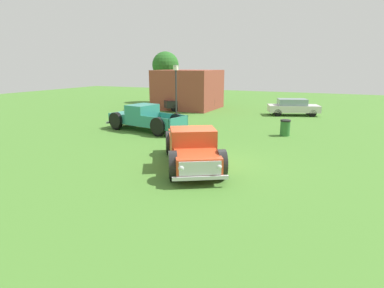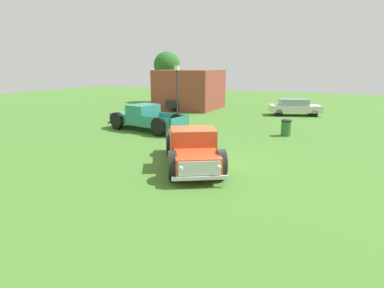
# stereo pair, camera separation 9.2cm
# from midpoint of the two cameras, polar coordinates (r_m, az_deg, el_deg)

# --- Properties ---
(ground_plane) EXTENTS (80.00, 80.00, 0.00)m
(ground_plane) POSITION_cam_midpoint_polar(r_m,az_deg,el_deg) (13.65, 2.32, -3.55)
(ground_plane) COLOR #477A2D
(pickup_truck_foreground) EXTENTS (4.26, 5.47, 1.61)m
(pickup_truck_foreground) POSITION_cam_midpoint_polar(r_m,az_deg,el_deg) (12.95, -0.02, -0.97)
(pickup_truck_foreground) COLOR #D14723
(pickup_truck_foreground) RESTS_ON ground_plane
(pickup_truck_behind_left) EXTENTS (5.59, 2.90, 1.63)m
(pickup_truck_behind_left) POSITION_cam_midpoint_polar(r_m,az_deg,el_deg) (20.97, -8.97, 4.58)
(pickup_truck_behind_left) COLOR #2D8475
(pickup_truck_behind_left) RESTS_ON ground_plane
(sedan_distant_a) EXTENTS (4.39, 2.92, 1.36)m
(sedan_distant_a) POSITION_cam_midpoint_polar(r_m,az_deg,el_deg) (28.17, 17.29, 6.30)
(sedan_distant_a) COLOR silver
(sedan_distant_a) RESTS_ON ground_plane
(sedan_distant_b) EXTENTS (4.57, 4.63, 1.54)m
(sedan_distant_b) POSITION_cam_midpoint_polar(r_m,az_deg,el_deg) (30.28, -0.73, 7.58)
(sedan_distant_b) COLOR black
(sedan_distant_b) RESTS_ON ground_plane
(lamp_post_near) EXTENTS (0.36, 0.36, 4.12)m
(lamp_post_near) POSITION_cam_midpoint_polar(r_m,az_deg,el_deg) (24.99, -2.93, 9.36)
(lamp_post_near) COLOR #2D2D33
(lamp_post_near) RESTS_ON ground_plane
(trash_can) EXTENTS (0.59, 0.59, 0.95)m
(trash_can) POSITION_cam_midpoint_polar(r_m,az_deg,el_deg) (19.77, 15.97, 2.78)
(trash_can) COLOR #2D6B2D
(trash_can) RESTS_ON ground_plane
(oak_tree_east) EXTENTS (2.91, 2.91, 5.53)m
(oak_tree_east) POSITION_cam_midpoint_polar(r_m,az_deg,el_deg) (36.62, -4.77, 13.65)
(oak_tree_east) COLOR brown
(oak_tree_east) RESTS_ON ground_plane
(brick_pavilion) EXTENTS (5.42, 5.21, 3.62)m
(brick_pavilion) POSITION_cam_midpoint_polar(r_m,az_deg,el_deg) (31.25, -0.77, 9.60)
(brick_pavilion) COLOR brown
(brick_pavilion) RESTS_ON ground_plane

